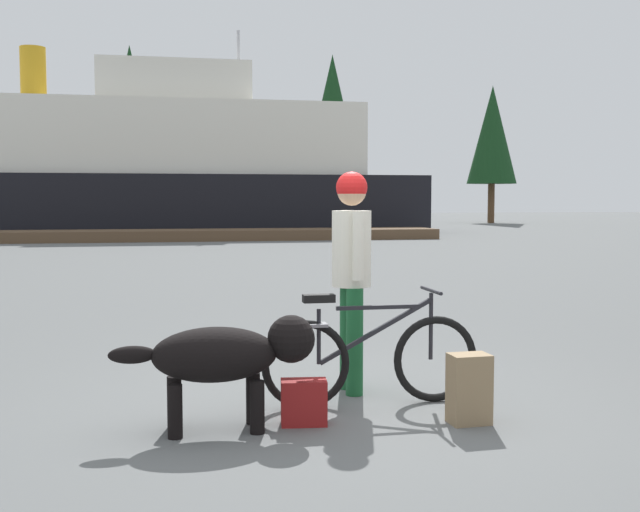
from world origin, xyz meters
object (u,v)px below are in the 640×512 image
at_px(bicycle, 370,358).
at_px(backpack, 469,389).
at_px(sailboat_moored, 240,223).
at_px(dog, 227,355).
at_px(ferry_boat, 116,171).
at_px(handbag_pannier, 304,402).
at_px(person_cyclist, 351,258).

relative_size(bicycle, backpack, 3.44).
distance_m(bicycle, sailboat_moored, 29.86).
bearing_deg(bicycle, backpack, -47.46).
height_order(dog, backpack, dog).
height_order(backpack, ferry_boat, ferry_boat).
relative_size(bicycle, ferry_boat, 0.06).
height_order(backpack, sailboat_moored, sailboat_moored).
bearing_deg(backpack, sailboat_moored, 87.43).
relative_size(handbag_pannier, sailboat_moored, 0.04).
distance_m(handbag_pannier, ferry_boat, 31.60).
relative_size(person_cyclist, dog, 1.29).
relative_size(person_cyclist, handbag_pannier, 5.65).
bearing_deg(ferry_boat, person_cyclist, -83.46).
height_order(bicycle, person_cyclist, person_cyclist).
height_order(handbag_pannier, ferry_boat, ferry_boat).
height_order(bicycle, ferry_boat, ferry_boat).
distance_m(person_cyclist, dog, 1.51).
xyz_separation_m(bicycle, backpack, (0.56, -0.61, -0.12)).
bearing_deg(backpack, bicycle, 132.54).
xyz_separation_m(person_cyclist, sailboat_moored, (1.96, 29.36, -0.61)).
distance_m(person_cyclist, ferry_boat, 30.75).
bearing_deg(dog, bicycle, 20.97).
bearing_deg(handbag_pannier, ferry_boat, 95.37).
bearing_deg(sailboat_moored, ferry_boat, 168.19).
distance_m(bicycle, backpack, 0.84).
relative_size(person_cyclist, sailboat_moored, 0.20).
distance_m(bicycle, handbag_pannier, 0.75).
xyz_separation_m(backpack, sailboat_moored, (1.36, 30.41, 0.25)).
relative_size(bicycle, handbag_pannier, 5.33).
bearing_deg(person_cyclist, handbag_pannier, -122.92).
xyz_separation_m(backpack, ferry_boat, (-4.09, 31.55, 2.60)).
distance_m(bicycle, dog, 1.21).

